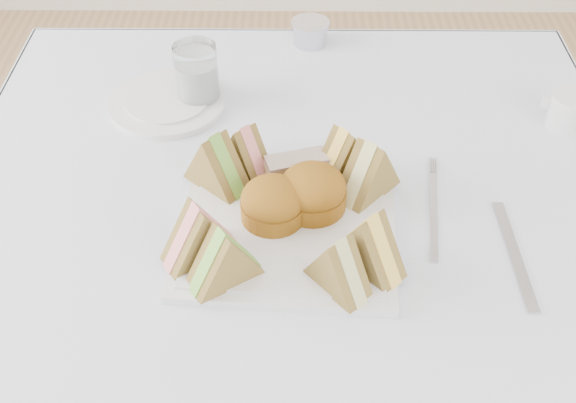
{
  "coord_description": "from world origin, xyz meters",
  "views": [
    {
      "loc": [
        -0.0,
        -0.75,
        1.45
      ],
      "look_at": [
        -0.01,
        -0.04,
        0.8
      ],
      "focal_mm": 45.0,
      "sensor_mm": 36.0,
      "label": 1
    }
  ],
  "objects_px": {
    "serving_plate": "(288,225)",
    "creamer_jug": "(569,111)",
    "table": "(294,362)",
    "water_glass": "(197,75)"
  },
  "relations": [
    {
      "from": "table",
      "to": "water_glass",
      "type": "distance_m",
      "value": 0.53
    },
    {
      "from": "creamer_jug",
      "to": "serving_plate",
      "type": "bearing_deg",
      "value": -138.22
    },
    {
      "from": "table",
      "to": "water_glass",
      "type": "relative_size",
      "value": 8.55
    },
    {
      "from": "water_glass",
      "to": "serving_plate",
      "type": "bearing_deg",
      "value": -63.36
    },
    {
      "from": "table",
      "to": "serving_plate",
      "type": "relative_size",
      "value": 3.06
    },
    {
      "from": "serving_plate",
      "to": "creamer_jug",
      "type": "height_order",
      "value": "creamer_jug"
    },
    {
      "from": "creamer_jug",
      "to": "table",
      "type": "bearing_deg",
      "value": -141.83
    },
    {
      "from": "serving_plate",
      "to": "creamer_jug",
      "type": "xyz_separation_m",
      "value": [
        0.45,
        0.24,
        0.02
      ]
    },
    {
      "from": "serving_plate",
      "to": "creamer_jug",
      "type": "distance_m",
      "value": 0.51
    },
    {
      "from": "table",
      "to": "water_glass",
      "type": "height_order",
      "value": "water_glass"
    }
  ]
}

